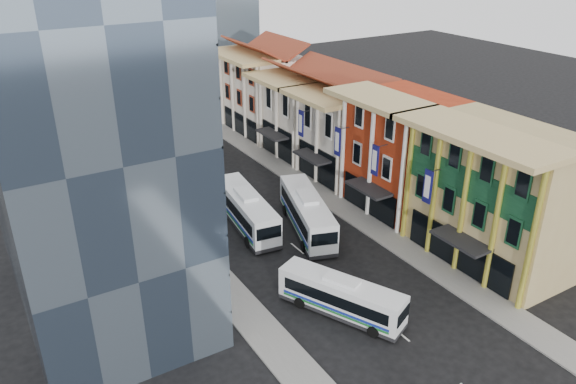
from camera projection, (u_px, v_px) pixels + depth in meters
ground at (409, 341)px, 40.22m from camera, size 200.00×200.00×0.00m
sidewalk_right at (329, 199)px, 61.21m from camera, size 3.00×90.00×0.15m
sidewalk_left at (182, 239)px, 53.21m from camera, size 3.00×90.00×0.15m
shophouse_tan at (498, 196)px, 48.13m from camera, size 8.00×14.00×12.00m
shophouse_red at (403, 153)px, 57.41m from camera, size 8.00×10.00×12.00m
shophouse_cream_near at (347, 136)px, 65.19m from camera, size 8.00×9.00×10.00m
shophouse_cream_mid at (305, 116)px, 72.15m from camera, size 8.00×9.00×10.00m
shophouse_cream_far at (265, 93)px, 80.06m from camera, size 8.00×12.00×11.00m
office_tower at (71, 108)px, 40.55m from camera, size 12.00×26.00×30.00m
office_block_far at (46, 126)px, 62.21m from camera, size 10.00×18.00×14.00m
bus_left_near at (341, 296)px, 42.41m from camera, size 6.40×10.08×3.22m
bus_left_far at (246, 209)px, 54.92m from camera, size 4.18×11.97×3.76m
bus_right at (307, 212)px, 54.26m from camera, size 6.33×12.19×3.82m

